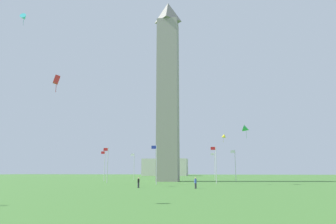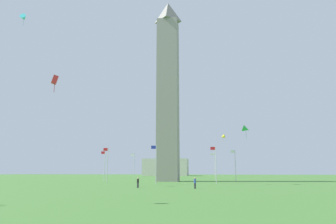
{
  "view_description": "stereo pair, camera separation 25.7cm",
  "coord_description": "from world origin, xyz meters",
  "px_view_note": "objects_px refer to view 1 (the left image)",
  "views": [
    {
      "loc": [
        -10.75,
        77.27,
        2.73
      ],
      "look_at": [
        0.0,
        0.0,
        17.82
      ],
      "focal_mm": 32.33,
      "sensor_mm": 36.0,
      "label": 1
    },
    {
      "loc": [
        -11.01,
        77.24,
        2.73
      ],
      "look_at": [
        0.0,
        0.0,
        17.82
      ],
      "focal_mm": 32.33,
      "sensor_mm": 36.0,
      "label": 2
    }
  ],
  "objects_px": {
    "kite_green_delta": "(246,129)",
    "person_black_shirt": "(138,183)",
    "obelisk_monument": "(168,87)",
    "distant_building": "(165,167)",
    "flagpole_se": "(216,163)",
    "flagpole_ne": "(107,163)",
    "kite_yellow_delta": "(223,137)",
    "kite_red_box": "(57,80)",
    "flagpole_sw": "(214,165)",
    "flagpole_nw": "(134,165)",
    "flagpole_w": "(175,165)",
    "flagpole_s": "(235,164)",
    "person_blue_shirt": "(196,183)",
    "flagpole_e": "(156,163)",
    "kite_cyan_delta": "(24,18)",
    "flagpole_n": "(104,164)"
  },
  "relations": [
    {
      "from": "kite_green_delta",
      "to": "person_black_shirt",
      "type": "bearing_deg",
      "value": 37.63
    },
    {
      "from": "obelisk_monument",
      "to": "distant_building",
      "type": "bearing_deg",
      "value": -81.08
    },
    {
      "from": "flagpole_se",
      "to": "kite_green_delta",
      "type": "distance_m",
      "value": 9.6
    },
    {
      "from": "obelisk_monument",
      "to": "person_black_shirt",
      "type": "bearing_deg",
      "value": 88.67
    },
    {
      "from": "flagpole_ne",
      "to": "flagpole_se",
      "type": "xyz_separation_m",
      "value": [
        -23.77,
        0.0,
        0.0
      ]
    },
    {
      "from": "kite_yellow_delta",
      "to": "kite_red_box",
      "type": "relative_size",
      "value": 1.05
    },
    {
      "from": "flagpole_sw",
      "to": "flagpole_se",
      "type": "bearing_deg",
      "value": 90.0
    },
    {
      "from": "flagpole_nw",
      "to": "kite_yellow_delta",
      "type": "bearing_deg",
      "value": 133.22
    },
    {
      "from": "kite_green_delta",
      "to": "flagpole_w",
      "type": "bearing_deg",
      "value": -60.08
    },
    {
      "from": "person_black_shirt",
      "to": "kite_yellow_delta",
      "type": "xyz_separation_m",
      "value": [
        -14.09,
        -14.09,
        8.65
      ]
    },
    {
      "from": "flagpole_sw",
      "to": "kite_yellow_delta",
      "type": "distance_m",
      "value": 27.53
    },
    {
      "from": "kite_yellow_delta",
      "to": "person_black_shirt",
      "type": "bearing_deg",
      "value": 45.0
    },
    {
      "from": "flagpole_se",
      "to": "flagpole_s",
      "type": "xyz_separation_m",
      "value": [
        -4.92,
        -11.89,
        0.0
      ]
    },
    {
      "from": "flagpole_se",
      "to": "distant_building",
      "type": "distance_m",
      "value": 96.51
    },
    {
      "from": "obelisk_monument",
      "to": "flagpole_s",
      "type": "xyz_separation_m",
      "value": [
        -16.75,
        0.0,
        -20.34
      ]
    },
    {
      "from": "flagpole_s",
      "to": "flagpole_w",
      "type": "xyz_separation_m",
      "value": [
        16.81,
        -16.81,
        0.0
      ]
    },
    {
      "from": "distant_building",
      "to": "kite_green_delta",
      "type": "bearing_deg",
      "value": 107.8
    },
    {
      "from": "obelisk_monument",
      "to": "distant_building",
      "type": "distance_m",
      "value": 84.89
    },
    {
      "from": "flagpole_sw",
      "to": "flagpole_w",
      "type": "distance_m",
      "value": 12.87
    },
    {
      "from": "flagpole_se",
      "to": "flagpole_w",
      "type": "height_order",
      "value": "same"
    },
    {
      "from": "person_blue_shirt",
      "to": "flagpole_s",
      "type": "bearing_deg",
      "value": -28.08
    },
    {
      "from": "flagpole_se",
      "to": "flagpole_s",
      "type": "bearing_deg",
      "value": -112.5
    },
    {
      "from": "flagpole_s",
      "to": "person_blue_shirt",
      "type": "bearing_deg",
      "value": 74.37
    },
    {
      "from": "flagpole_w",
      "to": "flagpole_s",
      "type": "bearing_deg",
      "value": 135.0
    },
    {
      "from": "flagpole_sw",
      "to": "kite_red_box",
      "type": "relative_size",
      "value": 4.87
    },
    {
      "from": "flagpole_se",
      "to": "flagpole_w",
      "type": "bearing_deg",
      "value": -67.5
    },
    {
      "from": "obelisk_monument",
      "to": "flagpole_e",
      "type": "xyz_separation_m",
      "value": [
        0.06,
        16.81,
        -20.34
      ]
    },
    {
      "from": "flagpole_s",
      "to": "flagpole_nw",
      "type": "distance_m",
      "value": 31.06
    },
    {
      "from": "flagpole_se",
      "to": "obelisk_monument",
      "type": "bearing_deg",
      "value": -45.15
    },
    {
      "from": "flagpole_w",
      "to": "kite_cyan_delta",
      "type": "distance_m",
      "value": 57.6
    },
    {
      "from": "flagpole_w",
      "to": "kite_red_box",
      "type": "distance_m",
      "value": 69.7
    },
    {
      "from": "flagpole_n",
      "to": "kite_green_delta",
      "type": "bearing_deg",
      "value": 157.15
    },
    {
      "from": "flagpole_e",
      "to": "person_blue_shirt",
      "type": "relative_size",
      "value": 4.62
    },
    {
      "from": "flagpole_ne",
      "to": "person_blue_shirt",
      "type": "relative_size",
      "value": 4.62
    },
    {
      "from": "flagpole_sw",
      "to": "kite_green_delta",
      "type": "xyz_separation_m",
      "value": [
        -6.26,
        26.62,
        6.7
      ]
    },
    {
      "from": "flagpole_n",
      "to": "kite_green_delta",
      "type": "xyz_separation_m",
      "value": [
        -34.96,
        14.73,
        6.7
      ]
    },
    {
      "from": "flagpole_e",
      "to": "kite_yellow_delta",
      "type": "bearing_deg",
      "value": -172.78
    },
    {
      "from": "flagpole_w",
      "to": "kite_green_delta",
      "type": "distance_m",
      "value": 37.0
    },
    {
      "from": "flagpole_ne",
      "to": "flagpole_se",
      "type": "relative_size",
      "value": 1.0
    },
    {
      "from": "flagpole_w",
      "to": "distant_building",
      "type": "relative_size",
      "value": 0.34
    },
    {
      "from": "obelisk_monument",
      "to": "flagpole_e",
      "type": "bearing_deg",
      "value": 89.79
    },
    {
      "from": "kite_red_box",
      "to": "flagpole_nw",
      "type": "bearing_deg",
      "value": -82.03
    },
    {
      "from": "kite_red_box",
      "to": "person_black_shirt",
      "type": "bearing_deg",
      "value": -95.52
    },
    {
      "from": "flagpole_nw",
      "to": "kite_green_delta",
      "type": "xyz_separation_m",
      "value": [
        -30.04,
        26.62,
        6.7
      ]
    },
    {
      "from": "kite_green_delta",
      "to": "kite_red_box",
      "type": "relative_size",
      "value": 1.74
    },
    {
      "from": "flagpole_se",
      "to": "flagpole_nw",
      "type": "bearing_deg",
      "value": -45.0
    },
    {
      "from": "flagpole_e",
      "to": "person_black_shirt",
      "type": "xyz_separation_m",
      "value": [
        0.61,
        12.39,
        -3.48
      ]
    },
    {
      "from": "flagpole_n",
      "to": "kite_yellow_delta",
      "type": "relative_size",
      "value": 4.66
    },
    {
      "from": "person_black_shirt",
      "to": "person_blue_shirt",
      "type": "xyz_separation_m",
      "value": [
        -9.08,
        0.65,
        0.03
      ]
    },
    {
      "from": "kite_cyan_delta",
      "to": "kite_yellow_delta",
      "type": "relative_size",
      "value": 1.45
    }
  ]
}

